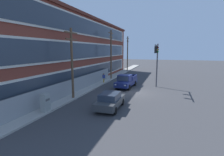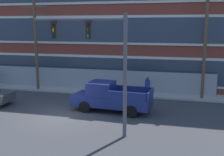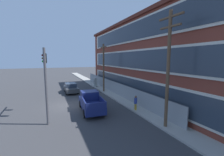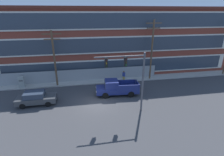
% 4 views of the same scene
% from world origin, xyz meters
% --- Properties ---
extents(ground_plane, '(160.00, 160.00, 0.00)m').
position_xyz_m(ground_plane, '(0.00, 0.00, 0.00)').
color(ground_plane, '#38383A').
extents(sidewalk_building_side, '(80.00, 2.09, 0.16)m').
position_xyz_m(sidewalk_building_side, '(0.00, 6.96, 0.08)').
color(sidewalk_building_side, '#9E9B93').
rests_on(sidewalk_building_side, ground).
extents(brick_mill_building, '(40.71, 8.56, 10.88)m').
position_xyz_m(brick_mill_building, '(4.88, 11.99, 5.46)').
color(brick_mill_building, brown).
rests_on(brick_mill_building, ground).
extents(chain_link_fence, '(28.20, 0.06, 1.99)m').
position_xyz_m(chain_link_fence, '(-3.73, 7.41, 1.01)').
color(chain_link_fence, gray).
rests_on(chain_link_fence, ground).
extents(traffic_signal_mast, '(5.03, 0.43, 6.44)m').
position_xyz_m(traffic_signal_mast, '(3.32, -2.30, 4.53)').
color(traffic_signal_mast, '#4C4C51').
rests_on(traffic_signal_mast, ground).
extents(pickup_truck_navy, '(5.58, 2.37, 2.01)m').
position_xyz_m(pickup_truck_navy, '(2.81, 1.94, 0.95)').
color(pickup_truck_navy, navy).
rests_on(pickup_truck_navy, ground).
extents(utility_pole_near_corner, '(2.48, 0.26, 7.90)m').
position_xyz_m(utility_pole_near_corner, '(-5.03, 6.28, 4.40)').
color(utility_pole_near_corner, brown).
rests_on(utility_pole_near_corner, ground).
extents(utility_pole_midblock, '(2.36, 0.26, 9.11)m').
position_xyz_m(utility_pole_midblock, '(9.15, 6.39, 5.01)').
color(utility_pole_midblock, brown).
rests_on(utility_pole_midblock, ground).
extents(pedestrian_near_cabinet, '(0.45, 0.45, 1.69)m').
position_xyz_m(pedestrian_near_cabinet, '(4.87, 6.27, 0.97)').
color(pedestrian_near_cabinet, '#B7932D').
rests_on(pedestrian_near_cabinet, ground).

